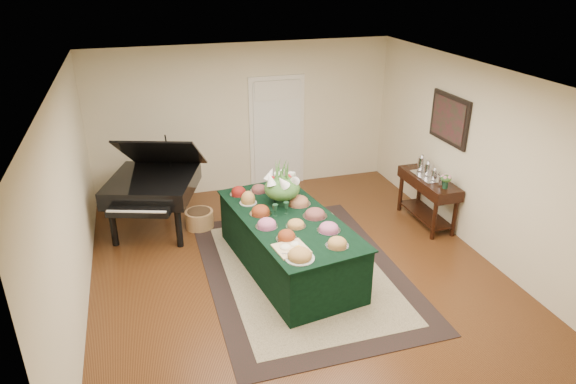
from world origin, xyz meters
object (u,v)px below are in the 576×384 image
object	(u,v)px
buffet_table	(288,243)
mahogany_sideboard	(428,188)
floral_centerpiece	(282,184)
grand_piano	(153,185)

from	to	relation	value
buffet_table	mahogany_sideboard	size ratio (longest dim) A/B	2.11
floral_centerpiece	mahogany_sideboard	size ratio (longest dim) A/B	0.42
buffet_table	mahogany_sideboard	world-z (taller)	same
buffet_table	mahogany_sideboard	distance (m)	2.67
floral_centerpiece	grand_piano	size ratio (longest dim) A/B	0.29
buffet_table	floral_centerpiece	xyz separation A→B (m)	(0.04, 0.43, 0.71)
floral_centerpiece	grand_piano	bearing A→B (deg)	143.53
floral_centerpiece	mahogany_sideboard	xyz separation A→B (m)	(2.53, 0.24, -0.49)
grand_piano	mahogany_sideboard	size ratio (longest dim) A/B	1.44
grand_piano	mahogany_sideboard	world-z (taller)	grand_piano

